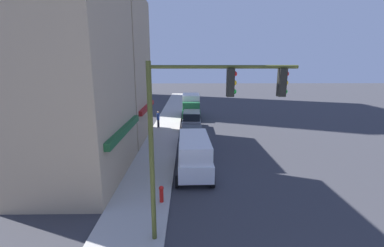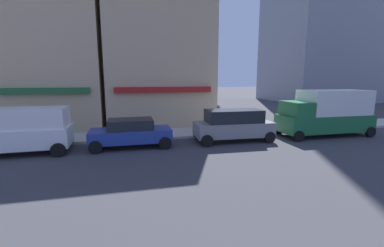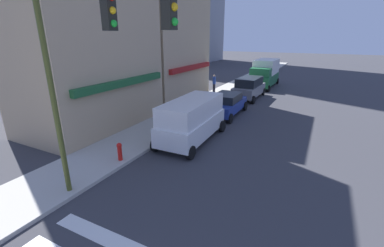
# 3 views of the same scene
# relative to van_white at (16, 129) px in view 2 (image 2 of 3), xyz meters

# --- Properties ---
(storefront_row) EXTENTS (16.84, 5.30, 14.90)m
(storefront_row) POSITION_rel_van_white_xyz_m (3.39, 6.80, 5.67)
(storefront_row) COLOR tan
(storefront_row) RESTS_ON ground_plane
(van_white) EXTENTS (5.05, 2.22, 2.34)m
(van_white) POSITION_rel_van_white_xyz_m (0.00, 0.00, 0.00)
(van_white) COLOR white
(van_white) RESTS_ON ground_plane
(sedan_blue) EXTENTS (4.41, 2.02, 1.59)m
(sedan_blue) POSITION_rel_van_white_xyz_m (5.60, 0.00, -0.44)
(sedan_blue) COLOR navy
(sedan_blue) RESTS_ON ground_plane
(suv_grey) EXTENTS (4.75, 2.12, 1.94)m
(suv_grey) POSITION_rel_van_white_xyz_m (11.70, 0.00, -0.25)
(suv_grey) COLOR slate
(suv_grey) RESTS_ON ground_plane
(box_truck_green) EXTENTS (6.20, 2.42, 3.04)m
(box_truck_green) POSITION_rel_van_white_xyz_m (18.29, 0.00, 0.30)
(box_truck_green) COLOR #1E6638
(box_truck_green) RESTS_ON ground_plane
(pedestrian_blue_shirt) EXTENTS (0.32, 0.32, 1.77)m
(pedestrian_blue_shirt) POSITION_rel_van_white_xyz_m (12.01, 3.65, -0.21)
(pedestrian_blue_shirt) COLOR #23232D
(pedestrian_blue_shirt) RESTS_ON sidewalk_left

